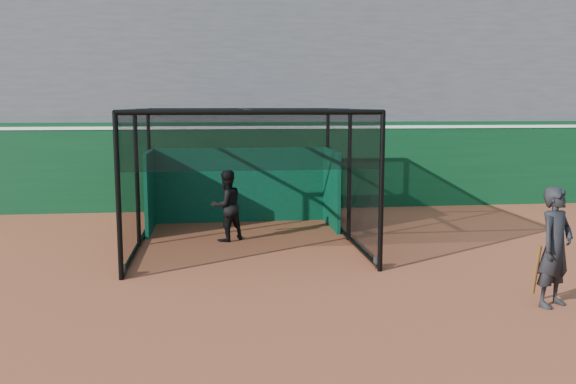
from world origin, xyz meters
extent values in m
plane|color=brown|center=(0.00, 0.00, 0.00)|extent=(120.00, 120.00, 0.00)
cube|color=#093519|center=(0.00, 8.50, 1.25)|extent=(50.00, 0.45, 2.50)
cube|color=white|center=(0.00, 8.50, 2.35)|extent=(50.00, 0.50, 0.08)
cube|color=#4C4C4F|center=(0.00, 12.38, 3.88)|extent=(50.00, 7.85, 7.75)
cube|color=#07462B|center=(0.05, 6.54, 0.95)|extent=(4.44, 0.10, 1.90)
cylinder|color=black|center=(-2.23, 1.68, 0.11)|extent=(0.08, 0.22, 0.22)
cylinder|color=black|center=(2.33, 1.68, 0.11)|extent=(0.08, 0.22, 0.22)
cylinder|color=black|center=(-2.23, 6.46, 0.11)|extent=(0.08, 0.22, 0.22)
cylinder|color=black|center=(2.33, 6.46, 0.11)|extent=(0.08, 0.22, 0.22)
imported|color=black|center=(-0.36, 4.34, 0.78)|extent=(0.96, 0.91, 1.57)
imported|color=black|center=(4.37, -0.70, 0.90)|extent=(0.78, 0.69, 1.79)
cylinder|color=#593819|center=(4.12, -0.65, 0.55)|extent=(0.14, 0.32, 0.81)
camera|label=1|loc=(-0.61, -8.94, 2.97)|focal=38.00mm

